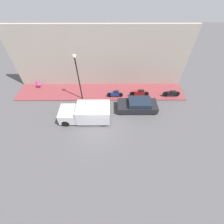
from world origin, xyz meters
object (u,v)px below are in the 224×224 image
Objects in this scene: parked_car at (138,105)px; delivery_van at (86,113)px; motorcycle_red at (139,93)px; motorcycle_blue at (115,94)px; motorcycle_black at (171,93)px; cafe_chair at (38,84)px; streetlamp at (77,72)px.

parked_car is 5.31m from delivery_van.
motorcycle_red is 1.20× the size of motorcycle_blue.
cafe_chair reaches higher than motorcycle_black.
parked_car reaches higher than motorcycle_blue.
motorcycle_red reaches higher than motorcycle_blue.
delivery_van is 2.46× the size of motorcycle_black.
streetlamp reaches higher than motorcycle_black.
motorcycle_black is at bearing -89.61° from motorcycle_blue.
motorcycle_black is at bearing -64.60° from parked_car.
streetlamp is (-0.34, 6.38, 2.90)m from motorcycle_red.
motorcycle_red reaches higher than motorcycle_black.
motorcycle_black is 1.07× the size of motorcycle_blue.
delivery_van is 5.41× the size of cafe_chair.
motorcycle_blue is 0.35× the size of streetlamp.
motorcycle_blue is (-0.07, 2.73, -0.05)m from motorcycle_red.
motorcycle_red is (3.26, -5.56, -0.29)m from delivery_van.
motorcycle_red is 2.45× the size of cafe_chair.
motorcycle_black is 10.40m from streetlamp.
motorcycle_blue reaches higher than motorcycle_black.
motorcycle_red is at bearing -97.95° from cafe_chair.
cafe_chair is (1.73, 9.12, 0.07)m from motorcycle_blue.
streetlamp is (-0.27, 3.65, 2.94)m from motorcycle_blue.
motorcycle_black is 0.89× the size of motorcycle_red.
parked_car is at bearing -105.00° from streetlamp.
motorcycle_blue is at bearing 90.39° from motorcycle_black.
motorcycle_blue is 4.70m from streetlamp.
parked_car is 2.96m from motorcycle_blue.
delivery_van is 7.98m from cafe_chair.
parked_car reaches higher than motorcycle_black.
streetlamp is (2.92, 0.81, 2.60)m from delivery_van.
delivery_van is at bearing 120.34° from motorcycle_red.
motorcycle_red is 2.73m from motorcycle_blue.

